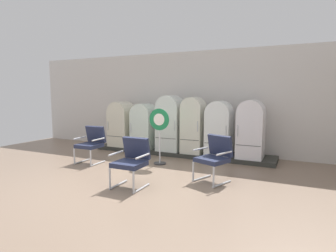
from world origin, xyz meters
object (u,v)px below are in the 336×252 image
object	(u,v)px
refrigerator_3	(193,123)
refrigerator_2	(170,122)
armchair_center	(132,159)
refrigerator_0	(122,123)
refrigerator_5	(251,127)
armchair_right	(215,155)
sign_stand	(159,135)
refrigerator_4	(219,127)
refrigerator_1	(144,125)
armchair_left	(91,142)

from	to	relation	value
refrigerator_3	refrigerator_2	bearing A→B (deg)	177.81
refrigerator_2	armchair_center	distance (m)	3.05
refrigerator_0	refrigerator_3	bearing A→B (deg)	-0.90
refrigerator_5	armchair_right	world-z (taller)	refrigerator_5
refrigerator_3	sign_stand	bearing A→B (deg)	-112.20
refrigerator_2	refrigerator_3	world-z (taller)	refrigerator_2
sign_stand	refrigerator_3	bearing A→B (deg)	67.80
armchair_right	refrigerator_3	bearing A→B (deg)	121.61
refrigerator_4	armchair_center	bearing A→B (deg)	-107.19
refrigerator_0	refrigerator_4	xyz separation A→B (m)	(3.22, -0.03, 0.04)
refrigerator_1	refrigerator_4	bearing A→B (deg)	-0.06
refrigerator_2	armchair_center	bearing A→B (deg)	-79.24
refrigerator_2	armchair_center	xyz separation A→B (m)	(0.56, -2.97, -0.44)
armchair_left	armchair_center	world-z (taller)	same
refrigerator_1	refrigerator_5	size ratio (longest dim) A/B	0.90
armchair_right	sign_stand	xyz separation A→B (m)	(-1.67, 0.76, 0.22)
refrigerator_1	armchair_right	xyz separation A→B (m)	(2.82, -1.95, -0.30)
refrigerator_2	armchair_right	xyz separation A→B (m)	(1.93, -1.96, -0.44)
armchair_left	armchair_center	xyz separation A→B (m)	(1.99, -1.15, 0.00)
refrigerator_3	armchair_center	bearing A→B (deg)	-93.35
refrigerator_1	refrigerator_4	size ratio (longest dim) A/B	0.93
armchair_left	sign_stand	world-z (taller)	sign_stand
refrigerator_2	armchair_center	size ratio (longest dim) A/B	1.72
refrigerator_3	refrigerator_5	xyz separation A→B (m)	(1.58, 0.04, -0.04)
armchair_right	armchair_center	xyz separation A→B (m)	(-1.36, -1.01, 0.00)
refrigerator_2	refrigerator_3	size ratio (longest dim) A/B	1.03
refrigerator_1	refrigerator_3	size ratio (longest dim) A/B	0.87
refrigerator_2	refrigerator_4	size ratio (longest dim) A/B	1.09
refrigerator_0	armchair_right	distance (m)	4.18
armchair_center	sign_stand	world-z (taller)	sign_stand
refrigerator_3	refrigerator_4	bearing A→B (deg)	1.09
refrigerator_1	refrigerator_4	distance (m)	2.37
armchair_left	refrigerator_1	bearing A→B (deg)	73.55
refrigerator_3	armchair_right	world-z (taller)	refrigerator_3
refrigerator_0	refrigerator_5	bearing A→B (deg)	0.08
armchair_right	refrigerator_2	bearing A→B (deg)	134.48
armchair_left	sign_stand	xyz separation A→B (m)	(1.68, 0.62, 0.22)
refrigerator_5	sign_stand	bearing A→B (deg)	-149.42
armchair_left	refrigerator_3	bearing A→B (deg)	39.59
refrigerator_3	refrigerator_5	world-z (taller)	refrigerator_3
armchair_right	armchair_center	size ratio (longest dim) A/B	1.00
refrigerator_3	refrigerator_4	xyz separation A→B (m)	(0.74, 0.01, -0.06)
refrigerator_0	refrigerator_4	size ratio (longest dim) A/B	0.96
refrigerator_3	armchair_right	size ratio (longest dim) A/B	1.68
refrigerator_5	armchair_left	xyz separation A→B (m)	(-3.74, -1.83, -0.38)
armchair_center	refrigerator_5	bearing A→B (deg)	59.58
refrigerator_5	armchair_left	world-z (taller)	refrigerator_5
refrigerator_0	refrigerator_5	xyz separation A→B (m)	(4.06, 0.01, 0.06)
refrigerator_3	armchair_right	bearing A→B (deg)	-58.39
refrigerator_0	refrigerator_1	size ratio (longest dim) A/B	1.03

